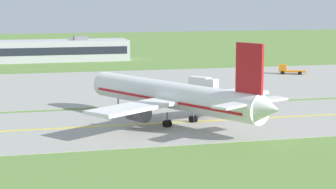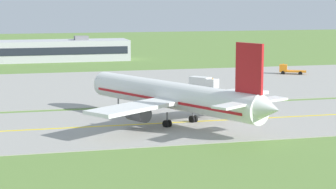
# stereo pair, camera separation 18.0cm
# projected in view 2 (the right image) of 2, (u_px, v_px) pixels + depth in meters

# --- Properties ---
(ground_plane) EXTENTS (500.00, 500.00, 0.00)m
(ground_plane) POSITION_uv_depth(u_px,v_px,m) (179.00, 123.00, 92.97)
(ground_plane) COLOR olive
(taxiway_strip) EXTENTS (240.00, 28.00, 0.10)m
(taxiway_strip) POSITION_uv_depth(u_px,v_px,m) (179.00, 123.00, 92.96)
(taxiway_strip) COLOR #9E9B93
(taxiway_strip) RESTS_ON ground
(apron_pad) EXTENTS (140.00, 52.00, 0.10)m
(apron_pad) POSITION_uv_depth(u_px,v_px,m) (172.00, 84.00, 135.63)
(apron_pad) COLOR #9E9B93
(apron_pad) RESTS_ON ground
(taxiway_centreline) EXTENTS (220.00, 0.60, 0.01)m
(taxiway_centreline) POSITION_uv_depth(u_px,v_px,m) (179.00, 122.00, 92.95)
(taxiway_centreline) COLOR yellow
(taxiway_centreline) RESTS_ON taxiway_strip
(airplane_lead) EXTENTS (30.47, 36.74, 12.70)m
(airplane_lead) POSITION_uv_depth(u_px,v_px,m) (174.00, 96.00, 91.91)
(airplane_lead) COLOR white
(airplane_lead) RESTS_ON ground
(service_truck_baggage) EXTENTS (5.36, 5.96, 2.60)m
(service_truck_baggage) POSITION_uv_depth(u_px,v_px,m) (204.00, 82.00, 126.28)
(service_truck_baggage) COLOR silver
(service_truck_baggage) RESTS_ON ground
(service_truck_fuel) EXTENTS (6.63, 4.73, 2.59)m
(service_truck_fuel) POSITION_uv_depth(u_px,v_px,m) (288.00, 70.00, 152.24)
(service_truck_fuel) COLOR orange
(service_truck_fuel) RESTS_ON ground
(terminal_building) EXTENTS (46.19, 12.07, 7.27)m
(terminal_building) POSITION_uv_depth(u_px,v_px,m) (50.00, 51.00, 184.61)
(terminal_building) COLOR #B2B2B7
(terminal_building) RESTS_ON ground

